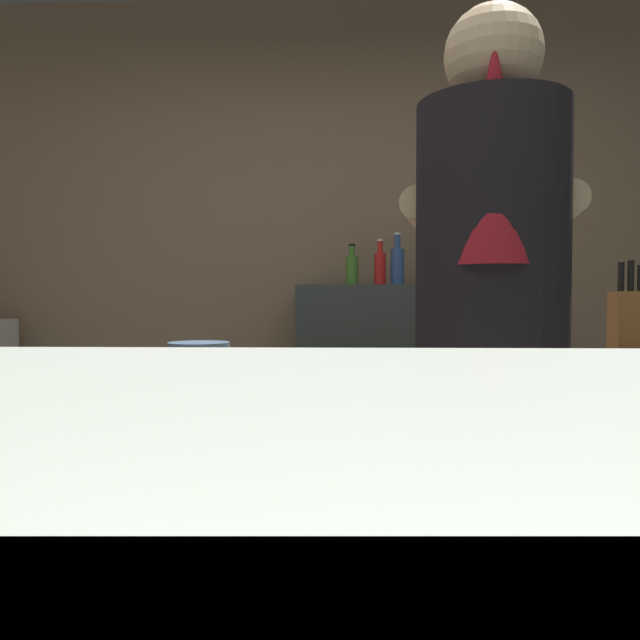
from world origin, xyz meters
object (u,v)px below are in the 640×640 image
Objects in this scene: bottle_soy at (430,269)px; bottle_olive_oil at (352,269)px; knife_block at (630,323)px; bottle_hot_sauce at (397,265)px; bottle_vinegar at (380,267)px; mixing_bowl at (199,351)px; bartender at (491,335)px; chefs_knife at (555,359)px.

bottle_olive_oil is (-0.39, -0.05, -0.00)m from bottle_soy.
knife_block is 1.12× the size of bottle_hot_sauce.
bottle_vinegar is (0.14, -0.01, 0.01)m from bottle_olive_oil.
bottle_soy is at bearing 12.10° from bottle_hot_sauce.
bottle_vinegar is (0.61, 1.27, 0.31)m from mixing_bowl.
bartender is at bearing -85.09° from bottle_vinegar.
chefs_knife is 1.38m from bottle_hot_sauce.
mixing_bowl is 1.40m from bottle_olive_oil.
mixing_bowl is at bearing -115.80° from bottle_vinegar.
bottle_olive_oil reaches higher than mixing_bowl.
knife_block is at bearing -58.00° from bottle_olive_oil.
bartender is 0.87m from mixing_bowl.
bottle_hot_sauce is at bearing 86.65° from chefs_knife.
bottle_olive_oil is at bearing 176.60° from bottle_vinegar.
mixing_bowl is 1.61m from bottle_soy.
knife_block is 1.21× the size of chefs_knife.
bottle_olive_oil is (-0.56, 1.28, 0.32)m from chefs_knife.
bottle_soy is at bearing 12.68° from bottle_vinegar.
mixing_bowl is at bearing -118.47° from bottle_hot_sauce.
bottle_vinegar is (-0.25, -0.06, 0.01)m from bottle_soy.
bottle_soy is (-0.40, 1.31, 0.22)m from knife_block.
bottle_olive_oil is at bearing 21.42° from bartender.
knife_block is 1.27m from mixing_bowl.
bottle_soy is 1.04× the size of bottle_olive_oil.
knife_block is (0.50, 0.43, 0.01)m from bartender.
chefs_knife is at bearing -66.28° from bottle_olive_oil.
bottle_vinegar is at bearing 16.83° from bartender.
knife_block is at bearing -37.72° from bartender.
bottle_hot_sauce is at bearing -167.90° from bottle_soy.
bottle_soy is 0.39m from bottle_olive_oil.
mixing_bowl is at bearing -110.41° from bottle_olive_oil.
bottle_hot_sauce is (-0.56, 1.27, 0.24)m from knife_block.
mixing_bowl is at bearing 73.50° from bartender.
chefs_knife is at bearing -75.34° from bottle_hot_sauce.
knife_block is at bearing 0.84° from mixing_bowl.
bottle_hot_sauce is at bearing 113.85° from knife_block.
knife_block reaches higher than mixing_bowl.
bottle_soy reaches higher than chefs_knife.
chefs_knife is (1.04, -0.00, -0.02)m from mixing_bowl.
bottle_soy is (-0.17, 1.33, 0.32)m from chefs_knife.
bottle_vinegar is at bearing 64.20° from mixing_bowl.
bottle_soy is at bearing 79.43° from chefs_knife.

